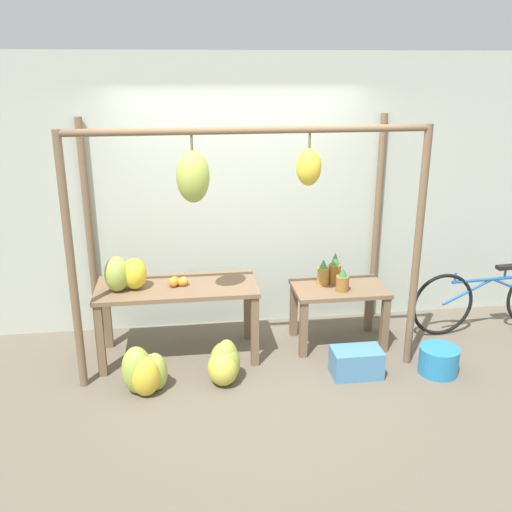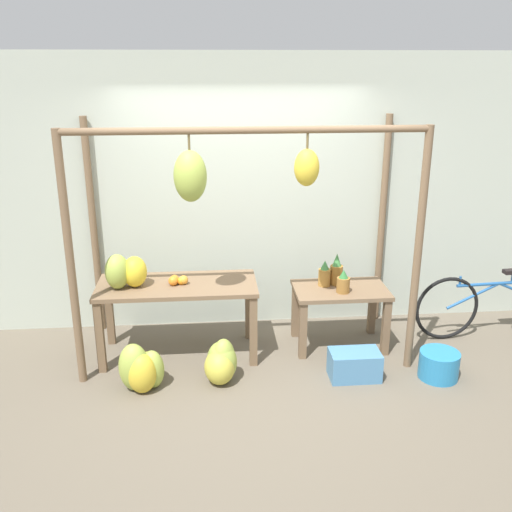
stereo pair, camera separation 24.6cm
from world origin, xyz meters
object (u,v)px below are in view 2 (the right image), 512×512
banana_pile_ground_left (142,369)px  fruit_crate_white (354,365)px  parked_bicycle (497,304)px  blue_bucket (439,365)px  banana_pile_ground_right (221,363)px  banana_pile_on_table (126,272)px  orange_pile (178,280)px  pineapple_cluster (335,276)px

banana_pile_ground_left → fruit_crate_white: 1.87m
fruit_crate_white → parked_bicycle: bearing=23.2°
fruit_crate_white → blue_bucket: size_ratio=1.26×
banana_pile_ground_right → parked_bicycle: bearing=13.1°
banana_pile_ground_left → banana_pile_on_table: bearing=106.4°
orange_pile → blue_bucket: orange_pile is taller
pineapple_cluster → banana_pile_ground_left: pineapple_cluster is taller
pineapple_cluster → banana_pile_ground_right: (-1.13, -0.63, -0.55)m
pineapple_cluster → blue_bucket: (0.81, -0.74, -0.60)m
orange_pile → pineapple_cluster: size_ratio=0.54×
banana_pile_ground_right → orange_pile: bearing=125.7°
banana_pile_ground_right → parked_bicycle: (2.83, 0.66, 0.17)m
pineapple_cluster → parked_bicycle: size_ratio=0.19×
orange_pile → parked_bicycle: orange_pile is taller
banana_pile_on_table → fruit_crate_white: size_ratio=0.92×
banana_pile_ground_right → fruit_crate_white: 1.19m
pineapple_cluster → parked_bicycle: (1.70, 0.03, -0.37)m
banana_pile_on_table → fruit_crate_white: (2.03, -0.54, -0.76)m
fruit_crate_white → orange_pile: bearing=159.9°
banana_pile_ground_left → banana_pile_ground_right: bearing=4.7°
pineapple_cluster → parked_bicycle: 1.75m
fruit_crate_white → banana_pile_ground_right: bearing=177.9°
blue_bucket → pineapple_cluster: bearing=137.8°
fruit_crate_white → parked_bicycle: 1.81m
banana_pile_ground_right → banana_pile_ground_left: bearing=-175.3°
fruit_crate_white → blue_bucket: (0.75, -0.06, -0.00)m
banana_pile_on_table → orange_pile: banana_pile_on_table is taller
banana_pile_on_table → blue_bucket: 2.95m
banana_pile_on_table → banana_pile_ground_left: banana_pile_on_table is taller
banana_pile_ground_left → blue_bucket: (2.62, -0.05, -0.06)m
banana_pile_ground_right → fruit_crate_white: bearing=-2.1°
blue_bucket → parked_bicycle: size_ratio=0.20×
orange_pile → banana_pile_ground_left: bearing=-117.4°
parked_bicycle → orange_pile: bearing=-177.6°
pineapple_cluster → banana_pile_ground_left: (-1.81, -0.69, -0.54)m
banana_pile_on_table → banana_pile_ground_left: 0.90m
blue_bucket → parked_bicycle: 1.20m
banana_pile_ground_right → fruit_crate_white: size_ratio=0.93×
pineapple_cluster → banana_pile_ground_left: 2.01m
blue_bucket → banana_pile_ground_left: bearing=178.9°
banana_pile_ground_left → orange_pile: bearing=62.6°
banana_pile_on_table → parked_bicycle: banana_pile_on_table is taller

